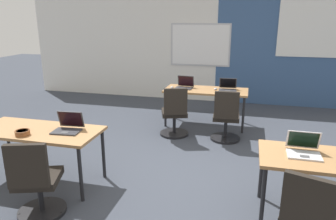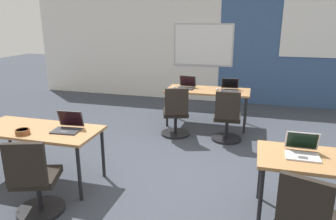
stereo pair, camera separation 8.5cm
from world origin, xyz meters
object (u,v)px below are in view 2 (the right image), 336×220
Objects in this scene: mouse_far_left at (174,87)px; laptop_far_left at (186,86)px; desk_far_center at (208,93)px; laptop_near_right_inner at (302,151)px; desk_near_left at (38,133)px; chair_far_right at (227,121)px; mouse_far_right at (217,89)px; chair_near_left_inner at (35,184)px; laptop_far_right at (230,88)px; snack_bowl at (22,131)px; chair_far_left at (176,116)px; laptop_near_left_inner at (68,126)px.

laptop_far_left is at bearing 15.83° from mouse_far_left.
desk_far_center is 4.81× the size of laptop_near_right_inner.
laptop_far_left is (-1.82, 2.78, 0.00)m from laptop_near_right_inner.
desk_near_left and desk_far_center have the same top height.
mouse_far_left is at bearing -35.95° from chair_far_right.
mouse_far_right is 0.11× the size of chair_far_right.
chair_near_left_inner is at bearing -164.33° from laptop_near_right_inner.
laptop_far_right reaches higher than desk_far_center.
desk_near_left is 9.01× the size of snack_bowl.
desk_far_center is at bearing 3.83° from mouse_far_left.
chair_far_left reaches higher than desk_far_center.
laptop_far_left is at bearing 176.97° from desk_far_center.
chair_near_left_inner is (-1.30, -3.49, -0.28)m from desk_far_center.
desk_near_left is 3.30m from desk_far_center.
chair_far_left is at bearing -120.34° from desk_far_center.
chair_far_left reaches higher than mouse_far_left.
chair_far_right reaches higher than desk_far_center.
mouse_far_left is at bearing -159.01° from laptop_far_left.
mouse_far_right is (1.48, 3.52, 0.36)m from chair_near_left_inner.
chair_far_left is 2.63× the size of laptop_far_right.
mouse_far_left is 2.78m from laptop_near_left_inner.
laptop_near_left_inner is at bearing 44.34° from chair_far_right.
chair_far_left is at bearing 59.06° from snack_bowl.
laptop_near_right_inner reaches higher than desk_far_center.
mouse_far_left is at bearing -118.87° from chair_near_left_inner.
laptop_far_left reaches higher than chair_far_right.
snack_bowl is at bearing 41.06° from chair_far_left.
chair_near_left_inner is (0.45, -0.69, -0.28)m from desk_near_left.
chair_far_right is 5.18× the size of snack_bowl.
chair_far_right is at bearing -141.53° from chair_near_left_inner.
laptop_far_left is 1.00× the size of laptop_near_left_inner.
laptop_near_left_inner is 2.70m from chair_far_right.
chair_far_left is 0.91m from chair_far_right.
mouse_far_right is 0.92m from chair_far_right.
laptop_far_left is 0.61m from mouse_far_right.
desk_far_center is at bearing 59.21° from snack_bowl.
laptop_near_left_inner is 1.01× the size of laptop_far_right.
mouse_far_left is 0.84m from chair_far_left.
desk_near_left is at bearing -109.85° from laptop_far_left.
laptop_far_right reaches higher than chair_near_left_inner.
snack_bowl is (-1.97, -3.04, 0.02)m from mouse_far_right.
desk_near_left is at bearing -177.51° from laptop_near_left_inner.
chair_far_left and chair_far_right have the same top height.
mouse_far_right is (0.61, 0.00, -0.03)m from laptop_far_left.
laptop_near_right_inner is 3.41m from mouse_far_left.
laptop_far_right is at bearing 4.74° from mouse_far_left.
chair_near_left_inner is 2.63× the size of laptop_far_right.
desk_near_left is 0.42m from laptop_near_left_inner.
mouse_far_right is (-0.23, -0.02, -0.03)m from laptop_far_right.
mouse_far_right is (0.85, 0.07, 0.00)m from mouse_far_left.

